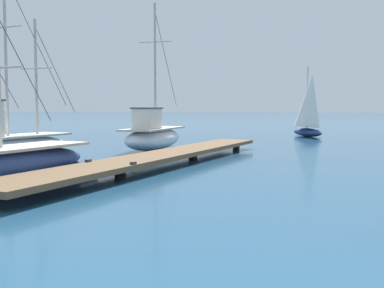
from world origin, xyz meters
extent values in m
cube|color=brown|center=(-5.98, 15.85, 0.37)|extent=(3.31, 16.83, 0.16)
cylinder|color=#3D3023|center=(-6.24, 13.07, 0.15)|extent=(0.36, 0.36, 0.29)
cylinder|color=#3D3023|center=(-5.73, 18.63, 0.15)|extent=(0.36, 0.36, 0.29)
cylinder|color=#3D3023|center=(-5.23, 24.18, 0.15)|extent=(0.36, 0.36, 0.29)
cube|color=#333338|center=(-7.08, 12.59, 0.49)|extent=(0.14, 0.21, 0.08)
cube|color=#333338|center=(-5.49, 12.44, 0.49)|extent=(0.14, 0.21, 0.08)
ellipsoid|color=silver|center=(-11.89, 14.41, 0.52)|extent=(2.45, 7.19, 1.04)
cube|color=#B2AD9E|center=(-11.89, 14.41, 1.00)|extent=(2.17, 6.47, 0.08)
cylinder|color=#B2ADA3|center=(-11.86, 14.77, 4.29)|extent=(0.11, 0.11, 6.49)
cylinder|color=#B2ADA3|center=(-11.86, 14.77, 5.12)|extent=(1.59, 0.22, 0.06)
cylinder|color=#333338|center=(-11.69, 16.51, 4.61)|extent=(0.35, 3.36, 4.80)
cylinder|color=#B2ADA3|center=(-11.70, 16.35, 3.36)|extent=(0.11, 0.11, 4.64)
cylinder|color=#B2ADA3|center=(-11.70, 16.35, 3.71)|extent=(1.59, 0.22, 0.06)
cylinder|color=#333338|center=(-11.58, 17.59, 3.60)|extent=(0.26, 2.40, 3.43)
ellipsoid|color=silver|center=(-8.88, 21.78, 0.55)|extent=(2.07, 5.59, 1.10)
cube|color=#B2AD9E|center=(-8.88, 21.78, 1.06)|extent=(1.82, 5.03, 0.08)
cube|color=silver|center=(-8.85, 20.95, 1.58)|extent=(1.05, 1.48, 0.96)
cube|color=#3D3D42|center=(-8.85, 20.95, 2.08)|extent=(1.14, 1.60, 0.06)
cylinder|color=#B2ADA3|center=(-8.89, 22.06, 4.18)|extent=(0.11, 0.11, 6.17)
cylinder|color=#B2ADA3|center=(-8.89, 22.06, 5.37)|extent=(1.71, 0.11, 0.06)
cylinder|color=#333338|center=(-8.94, 23.73, 4.49)|extent=(0.12, 3.20, 4.56)
cylinder|color=#333338|center=(-8.45, 11.52, 3.13)|extent=(0.24, 2.00, 2.86)
ellipsoid|color=navy|center=(-2.66, 35.52, 0.30)|extent=(2.95, 3.64, 0.60)
cylinder|color=#B2ADA3|center=(-2.72, 35.61, 2.82)|extent=(0.08, 0.08, 4.45)
cone|color=silver|center=(-2.52, 35.32, 2.60)|extent=(2.85, 2.74, 3.95)
camera|label=1|loc=(0.69, -0.32, 2.13)|focal=45.16mm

